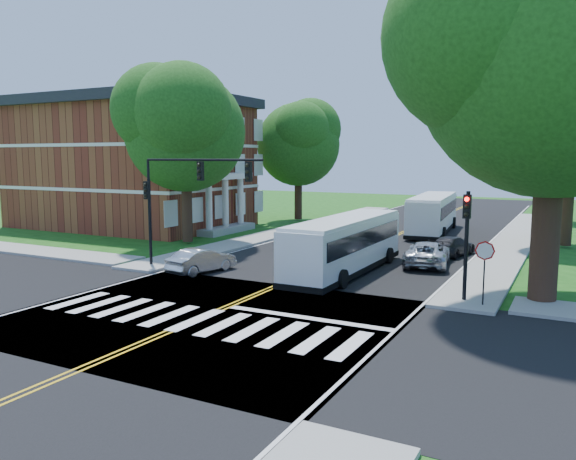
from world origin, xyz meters
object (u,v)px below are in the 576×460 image
Objects in this scene: signal_nw at (183,187)px; bus_lead at (346,244)px; signal_ne at (467,231)px; dark_sedan at (452,246)px; suv at (427,254)px; hatchback at (202,260)px; bus_follow at (433,213)px.

signal_nw reaches higher than bus_lead.
signal_nw is 1.62× the size of signal_ne.
bus_lead is at bearing 74.70° from dark_sedan.
signal_nw reaches higher than suv.
hatchback is 0.80× the size of suv.
signal_nw is 0.62× the size of bus_follow.
signal_nw is 1.50× the size of suv.
bus_follow reaches higher than suv.
bus_follow is (0.38, 17.41, 0.05)m from bus_lead.
signal_ne is 1.09× the size of dark_sedan.
bus_lead is at bearing 24.30° from signal_nw.
signal_ne is 7.48m from bus_lead.
bus_follow reaches higher than bus_lead.
bus_lead is at bearing -141.89° from hatchback.
signal_ne reaches higher than bus_lead.
hatchback is at bearing 27.13° from bus_lead.
signal_nw is 0.65× the size of bus_lead.
bus_lead reaches higher than suv.
suv is (10.81, 7.25, -3.70)m from signal_nw.
hatchback is 15.11m from dark_sedan.
bus_lead is 5.10m from suv.
signal_nw is 3.87m from hatchback.
dark_sedan is at bearing -116.42° from bus_lead.
bus_lead reaches higher than hatchback.
dark_sedan is at bearing 103.61° from signal_ne.
signal_ne is 11.61m from dark_sedan.
hatchback is (-6.93, -20.74, -0.92)m from bus_follow.
hatchback reaches higher than dark_sedan.
signal_ne is at bearing 105.32° from suv.
signal_ne is at bearing -169.15° from hatchback.
signal_nw reaches higher than bus_follow.
hatchback is at bearing 66.07° from bus_follow.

